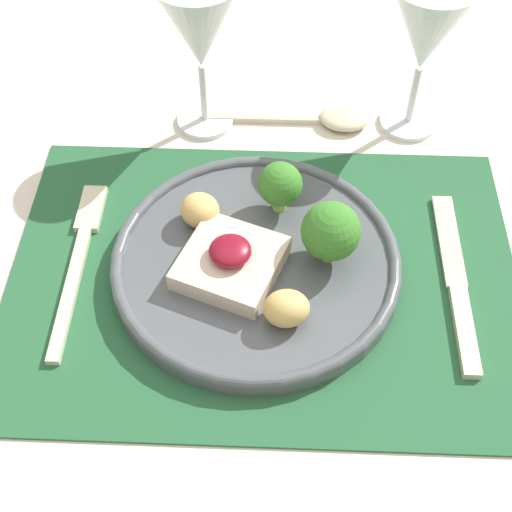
% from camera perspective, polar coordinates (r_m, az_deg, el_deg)
% --- Properties ---
extents(dining_table, '(1.31, 1.18, 0.76)m').
position_cam_1_polar(dining_table, '(0.75, 0.53, -5.66)').
color(dining_table, beige).
rests_on(dining_table, ground_plane).
extents(placemat, '(0.48, 0.34, 0.00)m').
position_cam_1_polar(placemat, '(0.68, 0.59, -1.62)').
color(placemat, '#235633').
rests_on(placemat, dining_table).
extents(dinner_plate, '(0.27, 0.27, 0.08)m').
position_cam_1_polar(dinner_plate, '(0.67, 0.27, -0.08)').
color(dinner_plate, '#4C5156').
rests_on(dinner_plate, placemat).
extents(fork, '(0.02, 0.21, 0.01)m').
position_cam_1_polar(fork, '(0.71, -13.91, 0.18)').
color(fork, beige).
rests_on(fork, placemat).
extents(knife, '(0.02, 0.21, 0.01)m').
position_cam_1_polar(knife, '(0.69, 15.83, -2.72)').
color(knife, beige).
rests_on(knife, placemat).
extents(spoon, '(0.19, 0.05, 0.02)m').
position_cam_1_polar(spoon, '(0.83, 5.87, 10.96)').
color(spoon, beige).
rests_on(spoon, dining_table).
extents(wine_glass_near, '(0.09, 0.09, 0.17)m').
position_cam_1_polar(wine_glass_near, '(0.78, 13.50, 16.97)').
color(wine_glass_near, white).
rests_on(wine_glass_near, dining_table).
extents(wine_glass_far, '(0.09, 0.09, 0.17)m').
position_cam_1_polar(wine_glass_far, '(0.76, -4.58, 17.53)').
color(wine_glass_far, white).
rests_on(wine_glass_far, dining_table).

